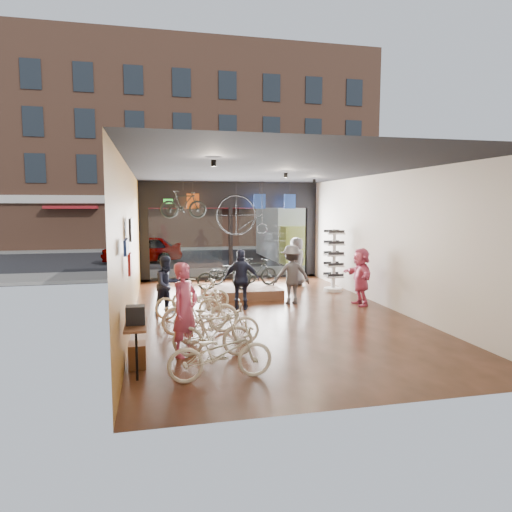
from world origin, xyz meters
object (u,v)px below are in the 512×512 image
object	(u,v)px
penny_farthing	(244,216)
floor_bike_2	(218,323)
floor_bike_4	(188,303)
customer_3	(292,275)
customer_4	(297,261)
customer_0	(185,310)
floor_bike_0	(221,353)
display_bike_right	(233,271)
customer_2	(241,279)
display_bike_mid	(256,272)
floor_bike_1	(213,333)
floor_bike_5	(201,295)
hung_bike	(183,204)
display_platform	(241,292)
customer_5	(361,277)
floor_bike_3	(200,312)
street_car	(142,249)
display_bike_left	(224,276)
box_truck	(292,235)
sunglasses_rack	(334,260)
customer_1	(167,285)

from	to	relation	value
penny_farthing	floor_bike_2	bearing A→B (deg)	-105.39
floor_bike_4	customer_3	bearing A→B (deg)	-50.30
customer_4	customer_0	bearing A→B (deg)	25.83
floor_bike_0	display_bike_right	bearing A→B (deg)	-14.02
floor_bike_4	customer_2	xyz separation A→B (m)	(1.55, 0.91, 0.40)
display_bike_mid	customer_4	world-z (taller)	customer_4
floor_bike_1	floor_bike_5	world-z (taller)	floor_bike_5
hung_bike	display_bike_mid	bearing A→B (deg)	-132.44
floor_bike_0	display_platform	xyz separation A→B (m)	(1.63, 6.85, -0.31)
floor_bike_0	customer_5	xyz separation A→B (m)	(4.79, 4.84, 0.38)
floor_bike_3	penny_farthing	xyz separation A→B (m)	(2.25, 6.32, 1.98)
customer_3	penny_farthing	xyz separation A→B (m)	(-0.69, 3.64, 1.63)
street_car	display_bike_left	distance (m)	10.37
floor_bike_4	customer_2	distance (m)	1.84
customer_0	penny_farthing	xyz separation A→B (m)	(2.68, 7.71, 1.60)
customer_0	customer_2	world-z (taller)	customer_0
street_car	box_truck	bearing A→B (deg)	82.57
customer_4	floor_bike_2	bearing A→B (deg)	28.07
floor_bike_4	display_bike_right	size ratio (longest dim) A/B	1.03
customer_4	customer_5	world-z (taller)	customer_4
floor_bike_0	hung_bike	bearing A→B (deg)	-2.62
floor_bike_3	customer_3	bearing A→B (deg)	-51.37
floor_bike_5	street_car	bearing A→B (deg)	9.01
customer_3	penny_farthing	world-z (taller)	penny_farthing
floor_bike_2	customer_3	size ratio (longest dim) A/B	0.98
display_platform	sunglasses_rack	bearing A→B (deg)	4.08
customer_1	customer_2	world-z (taller)	customer_2
floor_bike_4	customer_5	xyz separation A→B (m)	(5.03, 0.71, 0.39)
floor_bike_0	customer_2	bearing A→B (deg)	-17.34
box_truck	display_bike_left	world-z (taller)	box_truck
customer_5	penny_farthing	distance (m)	5.25
customer_1	hung_bike	size ratio (longest dim) A/B	0.98
floor_bike_4	display_bike_mid	distance (m)	3.65
street_car	customer_3	bearing A→B (deg)	22.37
display_platform	customer_0	xyz separation A→B (m)	(-2.11, -5.48, 0.75)
display_bike_mid	display_platform	bearing A→B (deg)	79.99
street_car	penny_farthing	bearing A→B (deg)	27.49
floor_bike_3	display_bike_mid	size ratio (longest dim) A/B	1.14
floor_bike_0	customer_2	size ratio (longest dim) A/B	1.04
box_truck	floor_bike_5	bearing A→B (deg)	-118.95
customer_3	penny_farthing	size ratio (longest dim) A/B	0.95
customer_1	sunglasses_rack	distance (m)	5.96
floor_bike_3	display_bike_mid	world-z (taller)	display_bike_mid
floor_bike_0	box_truck	bearing A→B (deg)	-23.93
street_car	penny_farthing	xyz separation A→B (m)	(3.86, -7.42, 1.82)
display_bike_right	display_bike_mid	bearing A→B (deg)	-129.63
floor_bike_0	floor_bike_1	world-z (taller)	floor_bike_1
display_bike_right	customer_1	xyz separation A→B (m)	(-2.20, -2.43, 0.05)
penny_farthing	customer_3	bearing A→B (deg)	-79.26
display_bike_left	customer_0	size ratio (longest dim) A/B	0.91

